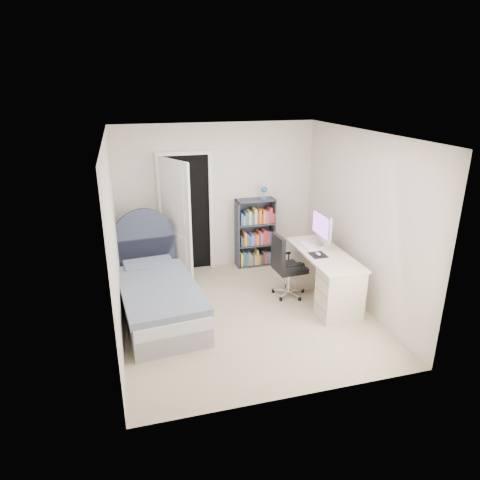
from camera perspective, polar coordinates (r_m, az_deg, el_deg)
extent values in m
cube|color=tan|center=(6.21, 0.81, -9.92)|extent=(3.40, 3.60, 0.05)
cube|color=white|center=(5.40, 0.94, 14.18)|extent=(3.40, 3.60, 0.05)
cube|color=beige|center=(7.38, -3.09, 5.71)|extent=(3.40, 0.05, 2.50)
cube|color=beige|center=(4.09, 8.02, -6.74)|extent=(3.40, 0.05, 2.50)
cube|color=beige|center=(5.48, -16.73, -0.31)|extent=(0.05, 3.60, 2.50)
cube|color=beige|center=(6.36, 16.00, 2.56)|extent=(0.05, 3.60, 2.50)
cube|color=black|center=(7.32, -7.21, 3.44)|extent=(0.80, 0.01, 2.00)
cube|color=white|center=(7.26, -10.55, 3.10)|extent=(0.06, 0.06, 2.00)
cube|color=white|center=(7.37, -3.87, 3.66)|extent=(0.06, 0.06, 2.00)
cube|color=white|center=(7.07, -7.55, 11.40)|extent=(0.92, 0.06, 0.06)
cube|color=white|center=(6.93, -8.54, 2.42)|extent=(0.40, 0.73, 2.00)
cube|color=gray|center=(6.18, -10.69, -8.82)|extent=(1.16, 2.11, 0.26)
cube|color=silver|center=(6.08, -10.81, -7.15)|extent=(1.14, 2.07, 0.16)
cube|color=slate|center=(5.94, -10.70, -6.53)|extent=(1.17, 1.81, 0.10)
cube|color=slate|center=(6.68, -12.07, -3.34)|extent=(0.76, 0.47, 0.12)
cube|color=#343950|center=(7.00, -12.47, -2.87)|extent=(0.96, 0.16, 0.81)
cylinder|color=#343950|center=(6.85, -12.72, 0.25)|extent=(0.96, 0.16, 0.96)
cylinder|color=tan|center=(7.06, -14.83, -4.39)|extent=(0.03, 0.03, 0.47)
cylinder|color=tan|center=(7.35, -14.88, -3.40)|extent=(0.03, 0.03, 0.47)
cylinder|color=tan|center=(7.06, -12.28, -4.16)|extent=(0.03, 0.03, 0.47)
cylinder|color=tan|center=(7.35, -12.44, -3.18)|extent=(0.03, 0.03, 0.47)
cube|color=tan|center=(7.12, -13.75, -2.16)|extent=(0.37, 0.37, 0.03)
cube|color=tan|center=(7.23, -13.56, -4.28)|extent=(0.34, 0.34, 0.02)
cube|color=#B24C33|center=(7.11, -14.15, -1.97)|extent=(0.15, 0.21, 0.03)
cube|color=#3F598C|center=(7.10, -14.17, -1.75)|extent=(0.14, 0.20, 0.03)
cube|color=#D8CC7F|center=(7.09, -14.19, -1.52)|extent=(0.13, 0.19, 0.03)
cylinder|color=silver|center=(7.55, -8.79, -4.14)|extent=(0.19, 0.19, 0.02)
cylinder|color=silver|center=(7.30, -9.07, 0.64)|extent=(0.02, 0.02, 1.34)
sphere|color=silver|center=(7.09, -8.85, 5.45)|extent=(0.08, 0.08, 0.08)
cube|color=#353B48|center=(7.48, -0.39, 0.77)|extent=(0.02, 0.29, 1.21)
cube|color=#353B48|center=(7.66, 4.37, 1.20)|extent=(0.02, 0.29, 1.21)
cube|color=#353B48|center=(7.39, 2.07, 5.35)|extent=(0.68, 0.29, 0.02)
cube|color=#353B48|center=(7.78, 1.96, -3.16)|extent=(0.68, 0.29, 0.02)
cube|color=#353B48|center=(7.69, 1.71, 1.32)|extent=(0.68, 0.01, 1.21)
cube|color=#353B48|center=(7.64, 2.00, -0.56)|extent=(0.64, 0.27, 0.02)
cube|color=#353B48|center=(7.51, 2.03, 2.21)|extent=(0.64, 0.27, 0.02)
cylinder|color=#2663A7|center=(7.43, 3.15, 5.57)|extent=(0.12, 0.12, 0.02)
cylinder|color=silver|center=(7.41, 3.16, 6.14)|extent=(0.02, 0.02, 0.15)
sphere|color=#2663A7|center=(7.36, 3.24, 6.75)|extent=(0.11, 0.11, 0.11)
cube|color=#D8BF4C|center=(7.64, 0.10, -2.49)|extent=(0.04, 0.20, 0.23)
cube|color=#335999|center=(7.65, 0.46, -2.39)|extent=(0.05, 0.20, 0.25)
cube|color=#337F4C|center=(7.66, 0.81, -2.41)|extent=(0.04, 0.20, 0.24)
cube|color=#7F72B2|center=(7.67, 1.09, -2.35)|extent=(0.03, 0.20, 0.24)
cube|color=orange|center=(7.69, 1.38, -2.51)|extent=(0.04, 0.20, 0.19)
cube|color=#335999|center=(7.70, 1.66, -2.51)|extent=(0.03, 0.20, 0.18)
cube|color=#D8BF4C|center=(7.71, 1.92, -2.47)|extent=(0.03, 0.20, 0.18)
cube|color=#D8BF4C|center=(7.71, 2.18, -2.15)|extent=(0.03, 0.20, 0.27)
cube|color=orange|center=(7.74, 2.45, -2.47)|extent=(0.03, 0.20, 0.17)
cube|color=#3F3F3F|center=(7.75, 2.75, -2.43)|extent=(0.04, 0.20, 0.17)
cube|color=#3F3F3F|center=(7.75, 3.03, -2.21)|extent=(0.03, 0.20, 0.22)
cube|color=#B23333|center=(7.77, 3.34, -2.25)|extent=(0.05, 0.20, 0.20)
cube|color=#335999|center=(7.78, 3.70, -2.24)|extent=(0.04, 0.20, 0.19)
cube|color=#D8BF4C|center=(7.80, 4.01, -2.31)|extent=(0.04, 0.20, 0.16)
cube|color=#3F3F3F|center=(7.51, 0.16, -0.08)|extent=(0.06, 0.20, 0.16)
cube|color=orange|center=(7.52, 0.58, 0.23)|extent=(0.05, 0.20, 0.24)
cube|color=#335999|center=(7.53, 0.93, 0.13)|extent=(0.04, 0.20, 0.20)
cube|color=#335999|center=(7.55, 1.23, 0.05)|extent=(0.03, 0.20, 0.17)
cube|color=#7F72B2|center=(7.56, 1.54, 0.17)|extent=(0.04, 0.20, 0.19)
cube|color=#994C7F|center=(7.57, 1.84, 0.14)|extent=(0.03, 0.20, 0.18)
cube|color=orange|center=(7.58, 2.15, 0.18)|extent=(0.05, 0.20, 0.18)
cube|color=#B23333|center=(7.58, 2.45, 0.44)|extent=(0.03, 0.20, 0.25)
cube|color=#7F72B2|center=(7.60, 2.74, 0.33)|extent=(0.04, 0.20, 0.21)
cube|color=#B23333|center=(7.61, 3.15, 0.51)|extent=(0.06, 0.20, 0.25)
cube|color=#B23333|center=(7.63, 3.55, 0.47)|extent=(0.05, 0.20, 0.23)
cube|color=#335999|center=(7.65, 3.92, 0.45)|extent=(0.05, 0.20, 0.21)
cube|color=#335999|center=(7.38, 0.10, 2.90)|extent=(0.04, 0.20, 0.21)
cube|color=#D8BF4C|center=(7.40, 0.40, 2.76)|extent=(0.03, 0.20, 0.16)
cube|color=#335999|center=(7.40, 0.75, 3.01)|extent=(0.06, 0.20, 0.22)
cube|color=#D8BF4C|center=(7.41, 1.18, 3.10)|extent=(0.05, 0.20, 0.24)
cube|color=#335999|center=(7.43, 1.56, 2.97)|extent=(0.04, 0.20, 0.19)
cube|color=#D8BF4C|center=(7.44, 1.93, 3.28)|extent=(0.04, 0.20, 0.27)
cube|color=#B23333|center=(7.46, 2.26, 3.15)|extent=(0.03, 0.20, 0.23)
cube|color=orange|center=(7.46, 2.54, 3.27)|extent=(0.03, 0.20, 0.26)
cube|color=#B23333|center=(7.49, 2.79, 2.99)|extent=(0.03, 0.20, 0.17)
cube|color=orange|center=(7.49, 3.11, 3.21)|extent=(0.05, 0.20, 0.23)
cube|color=#994C7F|center=(7.51, 3.50, 3.20)|extent=(0.05, 0.20, 0.22)
cube|color=#B23333|center=(7.52, 3.92, 3.43)|extent=(0.05, 0.20, 0.27)
cube|color=#B23333|center=(7.55, 4.29, 3.10)|extent=(0.04, 0.20, 0.17)
cube|color=beige|center=(6.38, 11.17, -1.83)|extent=(0.62, 1.55, 0.03)
cube|color=beige|center=(6.10, 13.18, -6.96)|extent=(0.57, 0.41, 0.72)
cube|color=beige|center=(6.98, 9.02, -3.08)|extent=(0.57, 0.41, 0.72)
cube|color=silver|center=(6.68, 10.83, -0.61)|extent=(0.17, 0.17, 0.01)
cube|color=silver|center=(6.65, 11.13, 0.36)|extent=(0.03, 0.06, 0.23)
cube|color=silver|center=(6.57, 10.84, 1.84)|extent=(0.05, 0.58, 0.41)
cube|color=#B160E9|center=(6.55, 10.65, 2.00)|extent=(0.00, 0.52, 0.33)
cube|color=white|center=(6.58, 9.05, -0.79)|extent=(0.13, 0.41, 0.02)
cube|color=black|center=(6.28, 10.37, -1.97)|extent=(0.23, 0.27, 0.00)
ellipsoid|color=white|center=(6.28, 10.38, -1.84)|extent=(0.06, 0.10, 0.03)
cube|color=silver|center=(6.77, 7.45, -6.65)|extent=(0.26, 0.05, 0.02)
cylinder|color=black|center=(6.83, 8.37, -6.69)|extent=(0.05, 0.05, 0.05)
cube|color=silver|center=(6.83, 6.38, -6.36)|extent=(0.10, 0.25, 0.02)
cylinder|color=black|center=(6.95, 6.25, -6.11)|extent=(0.05, 0.05, 0.05)
cube|color=silver|center=(6.74, 5.48, -6.69)|extent=(0.23, 0.17, 0.02)
cylinder|color=black|center=(6.77, 4.45, -6.77)|extent=(0.05, 0.05, 0.05)
cube|color=silver|center=(6.62, 5.99, -7.22)|extent=(0.22, 0.19, 0.02)
cylinder|color=black|center=(6.54, 5.45, -7.84)|extent=(0.05, 0.05, 0.05)
cube|color=silver|center=(6.64, 7.23, -7.19)|extent=(0.13, 0.25, 0.02)
cylinder|color=black|center=(6.58, 7.96, -7.78)|extent=(0.05, 0.05, 0.05)
cylinder|color=silver|center=(6.63, 6.57, -5.36)|extent=(0.05, 0.05, 0.38)
cube|color=black|center=(6.55, 6.64, -3.71)|extent=(0.46, 0.46, 0.08)
cube|color=black|center=(6.36, 5.12, -1.57)|extent=(0.09, 0.40, 0.50)
cube|color=black|center=(6.29, 7.46, -3.34)|extent=(0.27, 0.05, 0.03)
cube|color=black|center=(6.68, 5.69, -1.83)|extent=(0.27, 0.05, 0.03)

